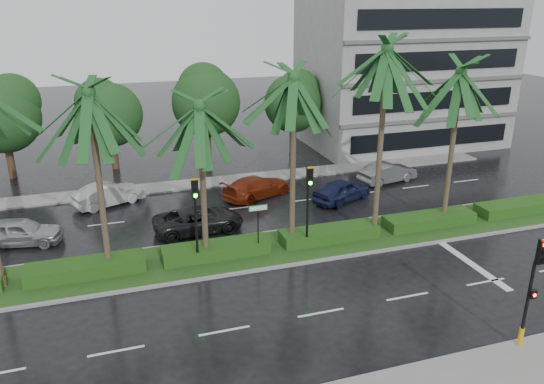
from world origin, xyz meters
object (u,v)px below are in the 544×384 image
object	(u,v)px
car_silver	(20,232)
car_darkgrey	(199,220)
car_grey	(387,173)
signal_median_left	(196,209)
car_blue	(342,190)
car_red	(257,187)
car_white	(109,194)
street_sign	(258,217)
signal_near	(532,288)

from	to	relation	value
car_silver	car_darkgrey	world-z (taller)	car_silver
car_grey	signal_median_left	bearing A→B (deg)	107.48
car_blue	car_grey	size ratio (longest dim) A/B	0.98
car_red	car_blue	size ratio (longest dim) A/B	1.14
car_silver	car_red	distance (m)	13.80
signal_median_left	car_white	distance (m)	10.59
street_sign	car_red	xyz separation A→B (m)	(2.29, 8.00, -1.44)
car_red	signal_median_left	bearing A→B (deg)	122.73
car_red	car_blue	bearing A→B (deg)	-139.94
car_silver	car_blue	world-z (taller)	car_blue
signal_near	car_grey	world-z (taller)	signal_near
signal_near	car_red	world-z (taller)	signal_near
car_white	car_red	xyz separation A→B (m)	(9.00, -1.46, -0.01)
car_grey	car_red	bearing A→B (deg)	78.25
signal_median_left	street_sign	size ratio (longest dim) A/B	1.68
car_white	car_blue	xyz separation A→B (m)	(13.84, -3.78, 0.01)
car_silver	car_red	world-z (taller)	car_silver
car_white	car_red	bearing A→B (deg)	-121.94
car_silver	car_grey	distance (m)	23.02
signal_median_left	car_grey	distance (m)	16.91
signal_median_left	car_silver	distance (m)	10.06
signal_median_left	car_red	size ratio (longest dim) A/B	0.92
car_red	car_silver	bearing A→B (deg)	77.53
car_silver	car_red	bearing A→B (deg)	-66.36
signal_median_left	street_sign	bearing A→B (deg)	3.47
car_blue	car_grey	bearing A→B (deg)	-87.27
street_sign	car_silver	distance (m)	12.42
car_silver	car_darkgrey	distance (m)	9.09
car_silver	car_grey	world-z (taller)	car_silver
signal_median_left	car_white	xyz separation A→B (m)	(-3.71, 9.64, -2.30)
signal_near	signal_median_left	distance (m)	13.93
signal_near	car_silver	xyz separation A→B (m)	(-18.21, 15.02, -1.80)
car_red	car_blue	xyz separation A→B (m)	(4.84, -2.31, 0.02)
car_darkgrey	signal_near	bearing A→B (deg)	-150.68
car_silver	car_white	xyz separation A→B (m)	(4.50, 4.32, -0.01)
car_white	car_grey	distance (m)	18.40
signal_median_left	street_sign	xyz separation A→B (m)	(3.00, 0.18, -0.87)
car_white	car_grey	world-z (taller)	car_white
car_darkgrey	car_grey	distance (m)	14.43
car_red	car_grey	xyz separation A→B (m)	(9.34, -0.01, 0.01)
car_white	car_grey	size ratio (longest dim) A/B	1.00
signal_near	signal_median_left	world-z (taller)	signal_median_left
street_sign	car_white	distance (m)	11.69
car_blue	car_red	bearing A→B (deg)	40.05
car_white	car_darkgrey	xyz separation A→B (m)	(4.50, -5.57, -0.02)
car_darkgrey	car_blue	distance (m)	9.51
car_white	street_sign	bearing A→B (deg)	-167.33
signal_median_left	car_darkgrey	world-z (taller)	signal_median_left
signal_near	car_white	world-z (taller)	signal_near
car_darkgrey	car_grey	size ratio (longest dim) A/B	1.15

